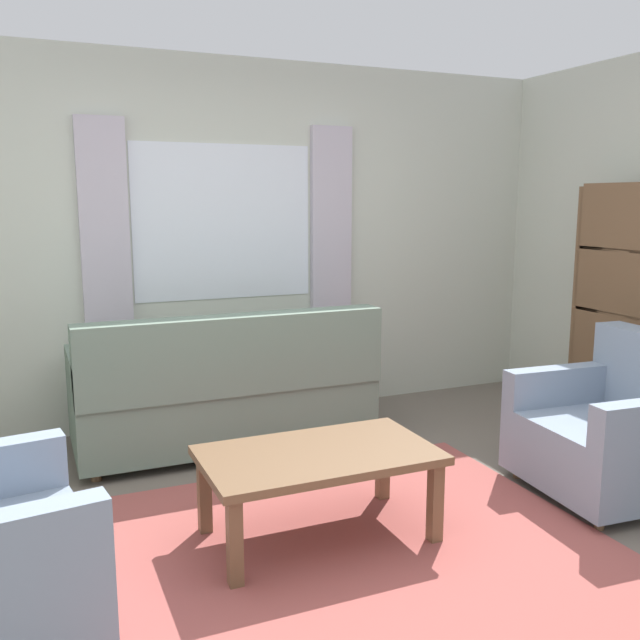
# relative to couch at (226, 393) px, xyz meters

# --- Properties ---
(ground_plane) EXTENTS (6.24, 6.24, 0.00)m
(ground_plane) POSITION_rel_couch_xyz_m (0.19, -1.56, -0.37)
(ground_plane) COLOR #6B6056
(wall_back) EXTENTS (5.32, 0.12, 2.60)m
(wall_back) POSITION_rel_couch_xyz_m (0.19, 0.70, 0.93)
(wall_back) COLOR beige
(wall_back) RESTS_ON ground_plane
(window_with_curtains) EXTENTS (1.98, 0.07, 1.40)m
(window_with_curtains) POSITION_rel_couch_xyz_m (0.19, 0.61, 1.08)
(window_with_curtains) COLOR white
(area_rug) EXTENTS (2.32, 2.09, 0.01)m
(area_rug) POSITION_rel_couch_xyz_m (0.19, -1.56, -0.36)
(area_rug) COLOR #9E4C47
(area_rug) RESTS_ON ground_plane
(couch) EXTENTS (1.90, 0.82, 0.92)m
(couch) POSITION_rel_couch_xyz_m (0.00, 0.00, 0.00)
(couch) COLOR slate
(couch) RESTS_ON ground_plane
(armchair_right) EXTENTS (0.88, 0.90, 0.88)m
(armchair_right) POSITION_rel_couch_xyz_m (1.79, -1.53, -0.01)
(armchair_right) COLOR gray
(armchair_right) RESTS_ON ground_plane
(coffee_table) EXTENTS (1.10, 0.64, 0.44)m
(coffee_table) POSITION_rel_couch_xyz_m (0.07, -1.38, 0.01)
(coffee_table) COLOR brown
(coffee_table) RESTS_ON ground_plane
(bookshelf) EXTENTS (0.30, 0.94, 1.72)m
(bookshelf) POSITION_rel_couch_xyz_m (2.54, -0.94, 0.53)
(bookshelf) COLOR brown
(bookshelf) RESTS_ON ground_plane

